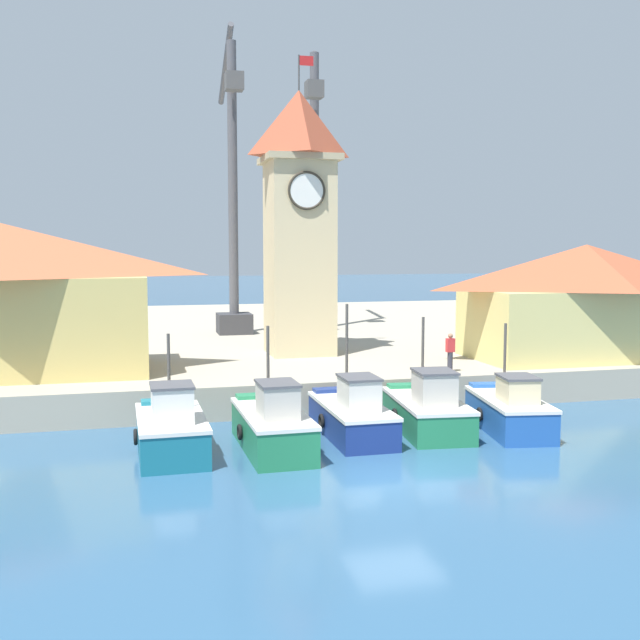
% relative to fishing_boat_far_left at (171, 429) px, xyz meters
% --- Properties ---
extents(ground_plane, '(300.00, 300.00, 0.00)m').
position_rel_fishing_boat_far_left_xyz_m(ground_plane, '(5.82, -4.23, -0.79)').
color(ground_plane, '#2D567A').
extents(quay_wharf, '(120.00, 40.00, 1.30)m').
position_rel_fishing_boat_far_left_xyz_m(quay_wharf, '(5.82, 23.99, -0.14)').
color(quay_wharf, '#A89E89').
rests_on(quay_wharf, ground).
extents(fishing_boat_far_left, '(2.22, 4.56, 3.72)m').
position_rel_fishing_boat_far_left_xyz_m(fishing_boat_far_left, '(0.00, 0.00, 0.00)').
color(fishing_boat_far_left, '#196B7F').
rests_on(fishing_boat_far_left, ground).
extents(fishing_boat_left_outer, '(2.09, 5.06, 3.91)m').
position_rel_fishing_boat_far_left_xyz_m(fishing_boat_left_outer, '(3.16, -0.25, 0.00)').
color(fishing_boat_left_outer, '#237A4C').
rests_on(fishing_boat_left_outer, ground).
extents(fishing_boat_left_inner, '(2.03, 5.07, 4.49)m').
position_rel_fishing_boat_far_left_xyz_m(fishing_boat_left_inner, '(6.11, 0.80, -0.05)').
color(fishing_boat_left_inner, navy).
rests_on(fishing_boat_left_inner, ground).
extents(fishing_boat_mid_left, '(2.57, 5.09, 3.97)m').
position_rel_fishing_boat_far_left_xyz_m(fishing_boat_mid_left, '(8.87, 0.84, -0.03)').
color(fishing_boat_mid_left, '#237A4C').
rests_on(fishing_boat_mid_left, ground).
extents(fishing_boat_center, '(2.60, 4.91, 3.74)m').
position_rel_fishing_boat_far_left_xyz_m(fishing_boat_center, '(11.69, 0.18, -0.05)').
color(fishing_boat_center, '#2356A8').
rests_on(fishing_boat_center, ground).
extents(clock_tower, '(3.49, 3.49, 14.10)m').
position_rel_fishing_boat_far_left_xyz_m(clock_tower, '(6.73, 11.90, 7.17)').
color(clock_tower, beige).
rests_on(clock_tower, quay_wharf).
extents(warehouse_left, '(11.72, 6.09, 6.12)m').
position_rel_fishing_boat_far_left_xyz_m(warehouse_left, '(-6.18, 9.05, 3.64)').
color(warehouse_left, tan).
rests_on(warehouse_left, quay_wharf).
extents(warehouse_right, '(11.00, 5.66, 5.27)m').
position_rel_fishing_boat_far_left_xyz_m(warehouse_right, '(19.36, 7.43, 3.21)').
color(warehouse_right, '#E5D17A').
rests_on(warehouse_right, quay_wharf).
extents(port_crane_near, '(3.14, 9.73, 17.09)m').
position_rel_fishing_boat_far_left_xyz_m(port_crane_near, '(10.06, 22.56, 7.21)').
color(port_crane_near, '#353539').
rests_on(port_crane_near, quay_wharf).
extents(port_crane_far, '(2.00, 7.95, 18.10)m').
position_rel_fishing_boat_far_left_xyz_m(port_crane_far, '(4.77, 21.26, 7.13)').
color(port_crane_far, '#353539').
rests_on(port_crane_far, quay_wharf).
extents(dock_worker_near_tower, '(0.34, 0.22, 1.62)m').
position_rel_fishing_boat_far_left_xyz_m(dock_worker_near_tower, '(11.56, 5.02, 1.35)').
color(dock_worker_near_tower, '#33333D').
rests_on(dock_worker_near_tower, quay_wharf).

